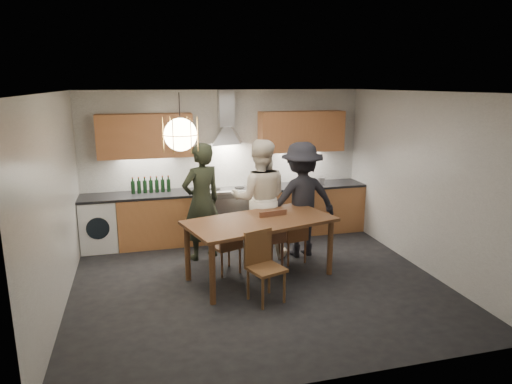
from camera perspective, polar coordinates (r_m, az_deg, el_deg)
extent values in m
plane|color=black|center=(6.49, 0.20, -11.21)|extent=(5.00, 5.00, 0.00)
cube|color=silver|center=(8.22, -3.86, 3.55)|extent=(5.00, 0.02, 2.60)
cube|color=silver|center=(4.03, 8.60, -7.19)|extent=(5.00, 0.02, 2.60)
cube|color=silver|center=(5.95, -23.74, -1.41)|extent=(0.02, 4.50, 2.60)
cube|color=silver|center=(7.12, 20.04, 1.22)|extent=(0.02, 4.50, 2.60)
cube|color=silver|center=(5.90, 0.22, 12.40)|extent=(5.00, 4.50, 0.02)
cube|color=tan|center=(7.99, -11.66, -3.41)|extent=(1.45, 0.60, 0.86)
cube|color=tan|center=(8.53, 6.40, -2.13)|extent=(2.05, 0.60, 0.86)
cube|color=white|center=(8.01, -19.01, -3.87)|extent=(0.58, 0.58, 0.85)
cube|color=black|center=(7.86, -14.00, -0.40)|extent=(2.05, 0.62, 0.04)
cube|color=black|center=(8.42, 6.48, 0.82)|extent=(2.05, 0.62, 0.04)
cube|color=silver|center=(8.13, -3.36, -3.06)|extent=(0.90, 0.60, 0.80)
cube|color=black|center=(7.87, -2.94, -3.77)|extent=(0.78, 0.02, 0.42)
cube|color=slate|center=(8.02, -3.40, -0.05)|extent=(0.90, 0.60, 0.08)
cube|color=silver|center=(7.76, -3.02, -0.05)|extent=(0.90, 0.08, 0.04)
cube|color=#CC824E|center=(7.82, -13.68, 6.84)|extent=(1.55, 0.35, 0.72)
cube|color=#CC824E|center=(8.34, 5.70, 7.55)|extent=(1.55, 0.35, 0.72)
cube|color=silver|center=(7.98, -3.79, 10.42)|extent=(0.26, 0.22, 0.62)
cylinder|color=black|center=(5.63, -9.52, 9.62)|extent=(0.01, 0.01, 0.50)
sphere|color=#FFE0A5|center=(5.66, -9.42, 7.09)|extent=(0.40, 0.40, 0.40)
torus|color=gold|center=(5.66, -9.42, 7.09)|extent=(0.43, 0.43, 0.01)
cube|color=brown|center=(6.37, 0.49, -3.65)|extent=(2.23, 1.51, 0.05)
cylinder|color=brown|center=(5.77, -5.48, -10.14)|extent=(0.08, 0.08, 0.81)
cylinder|color=brown|center=(6.48, -8.57, -7.50)|extent=(0.08, 0.08, 0.81)
cylinder|color=brown|center=(6.68, 9.25, -6.88)|extent=(0.08, 0.08, 0.81)
cylinder|color=brown|center=(7.31, 5.13, -4.96)|extent=(0.08, 0.08, 0.81)
cube|color=brown|center=(6.68, -3.86, -6.74)|extent=(0.48, 0.48, 0.04)
cube|color=brown|center=(6.47, -3.11, -5.31)|extent=(0.37, 0.16, 0.41)
cylinder|color=brown|center=(6.96, -3.41, -7.77)|extent=(0.03, 0.03, 0.39)
cylinder|color=brown|center=(6.71, -2.02, -8.56)|extent=(0.03, 0.03, 0.39)
cylinder|color=brown|center=(6.81, -5.62, -8.29)|extent=(0.03, 0.03, 0.39)
cylinder|color=brown|center=(6.57, -4.29, -9.11)|extent=(0.03, 0.03, 0.39)
cube|color=brown|center=(6.82, 1.36, -5.87)|extent=(0.49, 0.49, 0.04)
cube|color=brown|center=(6.57, 2.12, -4.29)|extent=(0.42, 0.12, 0.46)
cylinder|color=brown|center=(7.11, 1.98, -7.06)|extent=(0.04, 0.04, 0.43)
cylinder|color=brown|center=(6.83, 3.30, -7.97)|extent=(0.04, 0.04, 0.43)
cylinder|color=brown|center=(6.97, -0.55, -7.49)|extent=(0.04, 0.04, 0.43)
cylinder|color=brown|center=(6.68, 0.68, -8.44)|extent=(0.04, 0.04, 0.43)
cube|color=brown|center=(7.10, 4.56, -5.68)|extent=(0.42, 0.42, 0.03)
cube|color=brown|center=(6.89, 5.26, -4.38)|extent=(0.36, 0.10, 0.40)
cylinder|color=brown|center=(7.35, 4.97, -6.67)|extent=(0.03, 0.03, 0.37)
cylinder|color=brown|center=(7.12, 6.15, -7.40)|extent=(0.03, 0.03, 0.37)
cylinder|color=brown|center=(7.22, 2.93, -7.02)|extent=(0.03, 0.03, 0.37)
cylinder|color=brown|center=(6.98, 4.06, -7.78)|extent=(0.03, 0.03, 0.37)
cube|color=brown|center=(5.80, 1.28, -9.60)|extent=(0.52, 0.52, 0.04)
cube|color=brown|center=(5.86, 0.25, -6.84)|extent=(0.40, 0.17, 0.45)
cylinder|color=brown|center=(5.69, 0.85, -12.61)|extent=(0.03, 0.03, 0.42)
cylinder|color=brown|center=(5.94, -0.99, -11.45)|extent=(0.03, 0.03, 0.42)
cylinder|color=brown|center=(5.87, 3.56, -11.80)|extent=(0.03, 0.03, 0.42)
cylinder|color=brown|center=(6.11, 1.65, -10.73)|extent=(0.03, 0.03, 0.42)
imported|color=black|center=(7.12, -6.81, -1.21)|extent=(0.79, 0.67, 1.84)
imported|color=#F2E5D0|center=(7.18, 0.48, -0.84)|extent=(1.05, 0.90, 1.87)
imported|color=black|center=(7.25, 5.68, -0.94)|extent=(1.21, 0.73, 1.83)
imported|color=silver|center=(8.25, 5.38, 0.96)|extent=(0.27, 0.27, 0.07)
cylinder|color=#B6B6BA|center=(8.45, 8.03, 1.39)|extent=(0.23, 0.23, 0.12)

